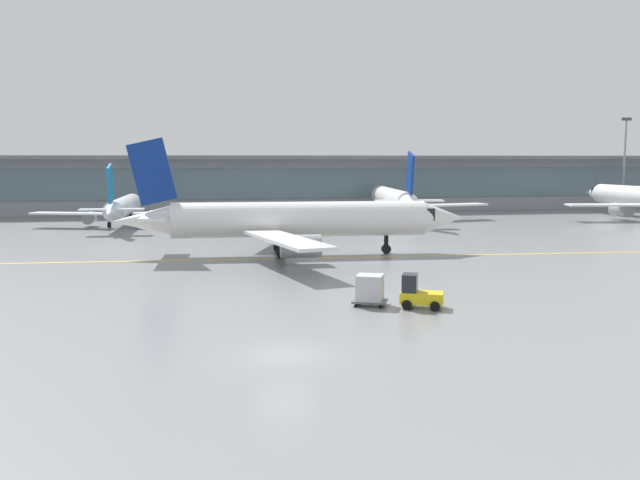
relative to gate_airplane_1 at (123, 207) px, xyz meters
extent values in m
plane|color=gray|center=(13.88, -64.18, -2.57)|extent=(400.00, 400.00, 0.00)
cube|color=yellow|center=(19.41, -33.31, -2.56)|extent=(109.88, 5.85, 0.01)
cube|color=#8C939E|center=(13.88, 22.73, 1.93)|extent=(196.91, 8.00, 9.00)
cube|color=slate|center=(13.88, 18.65, 2.38)|extent=(189.03, 0.16, 5.04)
cube|color=slate|center=(13.88, 21.23, 6.73)|extent=(204.79, 11.00, 0.60)
cylinder|color=silver|center=(0.01, 0.33, 0.08)|extent=(3.19, 18.62, 2.58)
cone|color=silver|center=(0.37, 11.14, 0.08)|extent=(2.55, 3.17, 2.45)
cube|color=black|center=(0.30, 9.08, 0.41)|extent=(2.09, 2.38, 0.90)
cone|color=silver|center=(-0.37, -10.99, 0.08)|extent=(2.33, 4.19, 2.19)
cube|color=silver|center=(-6.63, -0.96, -0.62)|extent=(10.83, 5.58, 0.21)
cylinder|color=#999EA3|center=(-4.47, 0.10, -1.34)|extent=(1.68, 2.78, 1.59)
cube|color=silver|center=(6.55, -1.40, -0.62)|extent=(10.87, 4.94, 0.21)
cylinder|color=#999EA3|center=(4.46, -0.20, -1.34)|extent=(1.68, 2.78, 1.59)
cube|color=#1472B2|center=(-0.34, -10.17, 3.57)|extent=(0.39, 3.48, 4.85)
cube|color=silver|center=(-2.22, -9.80, 0.47)|extent=(3.85, 1.94, 0.18)
cube|color=silver|center=(1.56, -9.93, 0.47)|extent=(3.85, 1.94, 0.18)
cylinder|color=black|center=(0.23, 6.82, -1.89)|extent=(0.33, 0.33, 1.36)
cylinder|color=black|center=(0.23, 6.82, -2.23)|extent=(0.44, 0.70, 0.68)
cylinder|color=black|center=(-1.78, -1.12, -1.89)|extent=(0.33, 0.33, 1.36)
cylinder|color=black|center=(-1.78, -1.12, -2.23)|extent=(0.44, 0.70, 0.68)
cylinder|color=black|center=(1.70, -1.24, -1.89)|extent=(0.33, 0.33, 1.36)
cylinder|color=black|center=(1.70, -1.24, -2.23)|extent=(0.44, 0.70, 0.68)
cylinder|color=white|center=(38.58, 3.45, 0.56)|extent=(5.20, 22.06, 3.04)
cone|color=white|center=(39.86, 16.14, 0.56)|extent=(3.23, 3.91, 2.88)
cube|color=black|center=(39.61, 13.72, 0.94)|extent=(2.63, 2.96, 1.06)
cone|color=white|center=(37.25, -9.84, 0.56)|extent=(3.05, 5.09, 2.58)
cube|color=white|center=(30.67, 2.45, -0.28)|extent=(12.67, 7.29, 0.25)
cylinder|color=#999EA3|center=(33.30, 3.53, -1.12)|extent=(2.19, 3.39, 1.88)
cube|color=white|center=(46.14, 0.90, -0.28)|extent=(12.81, 5.05, 0.25)
cylinder|color=#999EA3|center=(43.78, 2.48, -1.12)|extent=(2.19, 3.39, 1.88)
cube|color=navy|center=(37.35, -8.88, 4.67)|extent=(0.73, 4.11, 5.72)
cube|color=white|center=(35.16, -8.30, 1.01)|extent=(4.66, 2.58, 0.21)
cube|color=white|center=(39.61, -8.74, 1.01)|extent=(4.66, 2.58, 0.21)
cylinder|color=black|center=(39.35, 11.07, -1.76)|extent=(0.39, 0.39, 1.61)
cylinder|color=black|center=(39.35, 11.07, -2.16)|extent=(0.57, 0.85, 0.80)
cylinder|color=black|center=(36.36, 1.88, -1.76)|extent=(0.39, 0.39, 1.61)
cylinder|color=black|center=(36.36, 1.88, -2.16)|extent=(0.57, 0.85, 0.80)
cylinder|color=black|center=(40.45, 1.47, -1.76)|extent=(0.39, 0.39, 1.61)
cylinder|color=black|center=(40.45, 1.47, -2.16)|extent=(0.57, 0.85, 0.80)
cone|color=white|center=(76.06, 11.09, 0.72)|extent=(3.38, 4.10, 3.03)
cube|color=black|center=(76.31, 8.55, 1.12)|extent=(2.75, 3.10, 1.12)
cube|color=white|center=(69.41, -4.90, -0.16)|extent=(13.46, 5.35, 0.26)
cylinder|color=#999EA3|center=(71.89, -3.24, -1.05)|extent=(2.29, 3.55, 1.97)
cylinder|color=black|center=(76.58, 5.76, -1.72)|extent=(0.41, 0.41, 1.69)
cylinder|color=black|center=(76.58, 5.76, -2.14)|extent=(0.59, 0.89, 0.84)
cylinder|color=white|center=(19.41, -31.31, 0.86)|extent=(24.11, 4.52, 3.33)
cone|color=white|center=(33.38, -32.00, 0.86)|extent=(4.15, 3.36, 3.16)
cube|color=black|center=(30.72, -31.87, 1.28)|extent=(3.12, 2.74, 1.17)
cone|color=white|center=(4.78, -30.57, 0.86)|extent=(5.46, 3.09, 2.83)
cube|color=white|center=(17.88, -22.70, -0.06)|extent=(7.41, 13.98, 0.27)
cylinder|color=#999EA3|center=(19.21, -25.51, -0.98)|extent=(3.62, 2.23, 2.06)
cube|color=white|center=(17.03, -39.72, -0.06)|extent=(6.18, 14.06, 0.27)
cylinder|color=#999EA3|center=(18.63, -37.05, -0.98)|extent=(3.62, 2.23, 2.06)
cube|color=navy|center=(5.84, -30.63, 5.36)|extent=(4.50, 0.58, 6.27)
cube|color=white|center=(6.36, -28.20, 1.36)|extent=(2.59, 5.01, 0.24)
cube|color=white|center=(6.11, -33.09, 1.36)|extent=(2.59, 5.01, 0.24)
cylinder|color=black|center=(27.79, -31.72, -1.69)|extent=(0.43, 0.43, 1.76)
cylinder|color=black|center=(27.79, -31.72, -2.13)|extent=(0.91, 0.58, 0.88)
cylinder|color=black|center=(17.57, -28.96, -1.69)|extent=(0.43, 0.43, 1.76)
cylinder|color=black|center=(17.57, -28.96, -2.13)|extent=(0.91, 0.58, 0.88)
cylinder|color=black|center=(17.34, -33.46, -1.69)|extent=(0.43, 0.43, 1.76)
cylinder|color=black|center=(17.34, -33.46, -2.13)|extent=(0.91, 0.58, 0.88)
cube|color=yellow|center=(23.42, -55.54, -1.92)|extent=(2.94, 2.31, 0.70)
cube|color=#1E2328|center=(22.73, -55.25, -1.02)|extent=(1.32, 1.49, 1.10)
cylinder|color=black|center=(24.48, -55.23, -2.27)|extent=(0.64, 0.44, 0.60)
cylinder|color=black|center=(23.93, -56.52, -2.27)|extent=(0.64, 0.44, 0.60)
cylinder|color=black|center=(22.92, -54.56, -2.27)|extent=(0.64, 0.44, 0.60)
cylinder|color=black|center=(22.37, -55.85, -2.27)|extent=(0.64, 0.44, 0.60)
cube|color=#595B60|center=(20.45, -54.26, -2.29)|extent=(2.56, 2.30, 0.12)
cube|color=silver|center=(20.45, -54.26, -1.43)|extent=(2.06, 2.01, 1.60)
cylinder|color=black|center=(21.41, -53.92, -2.46)|extent=(0.24, 0.18, 0.22)
cylinder|color=black|center=(20.86, -55.20, -2.46)|extent=(0.24, 0.18, 0.22)
cylinder|color=black|center=(20.03, -53.32, -2.46)|extent=(0.24, 0.18, 0.22)
cylinder|color=black|center=(19.48, -54.61, -2.46)|extent=(0.24, 0.18, 0.22)
cylinder|color=gray|center=(83.80, 14.34, 5.27)|extent=(0.36, 0.36, 15.68)
cube|color=#3F3F42|center=(83.80, 14.34, 13.37)|extent=(1.80, 0.30, 0.50)
camera|label=1|loc=(9.97, -95.21, 6.64)|focal=38.42mm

